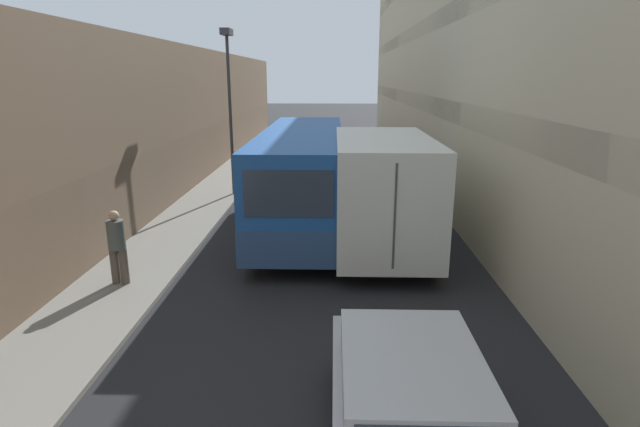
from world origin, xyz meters
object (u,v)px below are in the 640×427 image
object	(u,v)px
bus	(303,175)
pedestrian	(117,245)
street_lamp	(229,81)
car_hatchback	(410,413)
box_truck	(380,186)

from	to	relation	value
bus	pedestrian	bearing A→B (deg)	-126.52
street_lamp	pedestrian	bearing A→B (deg)	-95.20
car_hatchback	box_truck	world-z (taller)	box_truck
car_hatchback	box_truck	xyz separation A→B (m)	(0.36, 8.64, 0.94)
pedestrian	street_lamp	size ratio (longest dim) A/B	0.27
car_hatchback	street_lamp	size ratio (longest dim) A/B	0.69
car_hatchback	pedestrian	size ratio (longest dim) A/B	2.51
box_truck	street_lamp	xyz separation A→B (m)	(-5.36, 5.78, 2.84)
bus	pedestrian	size ratio (longest dim) A/B	5.93
bus	street_lamp	xyz separation A→B (m)	(-3.05, 3.88, 2.91)
bus	pedestrian	distance (m)	6.56
bus	box_truck	size ratio (longest dim) A/B	1.35
box_truck	pedestrian	xyz separation A→B (m)	(-6.19, -3.35, -0.66)
bus	pedestrian	world-z (taller)	bus
car_hatchback	bus	size ratio (longest dim) A/B	0.42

